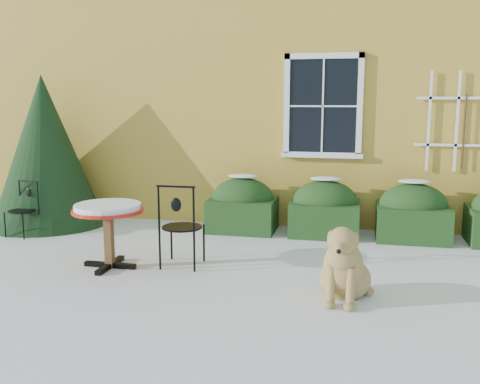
% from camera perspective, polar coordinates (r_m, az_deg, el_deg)
% --- Properties ---
extents(ground, '(80.00, 80.00, 0.00)m').
position_cam_1_polar(ground, '(6.17, -2.05, -9.82)').
color(ground, white).
rests_on(ground, ground).
extents(house, '(12.40, 8.40, 6.40)m').
position_cam_1_polar(house, '(12.76, 6.07, 14.88)').
color(house, gold).
rests_on(house, ground).
extents(hedge_row, '(4.95, 0.80, 0.91)m').
position_cam_1_polar(hedge_row, '(8.34, 13.51, -2.02)').
color(hedge_row, '#163213').
rests_on(hedge_row, ground).
extents(evergreen_shrub, '(2.05, 2.05, 2.49)m').
position_cam_1_polar(evergreen_shrub, '(9.54, -19.97, 2.76)').
color(evergreen_shrub, black).
rests_on(evergreen_shrub, ground).
extents(bistro_table, '(0.87, 0.87, 0.81)m').
position_cam_1_polar(bistro_table, '(6.79, -13.90, -2.37)').
color(bistro_table, black).
rests_on(bistro_table, ground).
extents(patio_chair_near, '(0.51, 0.51, 1.06)m').
position_cam_1_polar(patio_chair_near, '(6.71, -6.33, -3.55)').
color(patio_chair_near, black).
rests_on(patio_chair_near, ground).
extents(patio_chair_far, '(0.42, 0.42, 0.84)m').
position_cam_1_polar(patio_chair_far, '(8.87, -22.13, -1.66)').
color(patio_chair_far, black).
rests_on(patio_chair_far, ground).
extents(dog, '(0.61, 0.93, 0.85)m').
position_cam_1_polar(dog, '(5.69, 11.04, -8.07)').
color(dog, tan).
rests_on(dog, ground).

